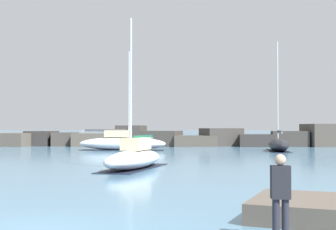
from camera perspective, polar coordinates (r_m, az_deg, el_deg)
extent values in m
cube|color=teal|center=(113.77, -0.34, -2.57)|extent=(400.00, 116.00, 0.01)
cube|color=brown|center=(56.19, -17.79, -2.86)|extent=(4.85, 5.62, 1.50)
cube|color=#383330|center=(56.14, -15.18, -2.77)|extent=(3.44, 3.78, 1.71)
cube|color=#423D38|center=(56.04, -12.39, -2.88)|extent=(3.96, 5.52, 1.54)
cube|color=brown|center=(54.74, -8.64, -2.97)|extent=(4.92, 5.36, 1.46)
cube|color=#423D38|center=(54.16, -4.50, -2.53)|extent=(3.38, 3.94, 2.36)
cube|color=#423D38|center=(54.07, -1.13, -2.86)|extent=(5.63, 5.67, 1.74)
cube|color=#4C443D|center=(53.38, 2.94, -3.16)|extent=(5.57, 5.26, 1.21)
cube|color=#423D38|center=(54.38, 6.45, -2.69)|extent=(4.96, 5.20, 2.04)
cube|color=#383330|center=(53.62, 10.61, -3.05)|extent=(3.97, 4.68, 1.36)
cube|color=#423D38|center=(54.37, 14.59, -2.81)|extent=(4.26, 3.65, 1.73)
cube|color=#4C443D|center=(55.39, 18.36, -2.35)|extent=(4.28, 4.90, 2.53)
cube|color=brown|center=(11.72, 18.85, -10.89)|extent=(4.16, 3.81, 0.48)
ellipsoid|color=white|center=(43.95, -5.59, -3.50)|extent=(8.26, 2.36, 1.23)
cube|color=black|center=(43.97, -5.59, -4.28)|extent=(7.85, 2.30, 0.03)
cube|color=beige|center=(44.00, -6.11, -2.28)|extent=(2.50, 1.18, 0.64)
cylinder|color=silver|center=(43.92, -4.79, 2.55)|extent=(0.12, 0.12, 8.06)
cylinder|color=#BCBCC1|center=(44.24, -7.67, -1.98)|extent=(4.49, 0.35, 0.10)
cube|color=#4C4C51|center=(44.24, -7.67, -1.85)|extent=(3.82, 0.41, 0.20)
ellipsoid|color=white|center=(24.67, -4.18, -5.40)|extent=(3.50, 7.04, 0.96)
cube|color=black|center=(24.71, -4.18, -6.48)|extent=(3.38, 6.70, 0.03)
cube|color=beige|center=(24.95, -3.91, -3.51)|extent=(1.52, 2.23, 0.64)
cylinder|color=silver|center=(24.24, -4.57, 3.77)|extent=(0.12, 0.12, 6.85)
cylinder|color=#BCBCC1|center=(25.90, -3.17, -2.93)|extent=(0.99, 3.64, 0.10)
cube|color=#1E664C|center=(25.90, -3.17, -2.71)|extent=(0.96, 3.12, 0.20)
ellipsoid|color=black|center=(43.52, 13.32, -3.56)|extent=(2.47, 7.09, 1.13)
cube|color=black|center=(43.54, 13.33, -4.28)|extent=(2.40, 6.74, 0.03)
cylinder|color=silver|center=(44.14, 13.22, 2.98)|extent=(0.12, 0.12, 8.90)
cylinder|color=#BCBCC1|center=(42.11, 13.49, -2.11)|extent=(0.52, 3.81, 0.10)
cube|color=#4C4C51|center=(42.11, 13.49, -1.98)|extent=(0.55, 3.25, 0.20)
cylinder|color=#282833|center=(9.36, 13.02, -12.35)|extent=(0.14, 0.14, 0.80)
cylinder|color=#282833|center=(9.39, 14.13, -12.30)|extent=(0.14, 0.14, 0.80)
cube|color=#232328|center=(9.27, 13.55, -7.96)|extent=(0.36, 0.22, 0.63)
sphere|color=tan|center=(9.23, 13.53, -5.33)|extent=(0.22, 0.22, 0.22)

